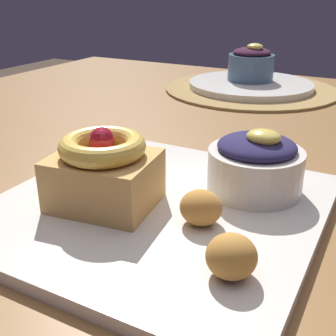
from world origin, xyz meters
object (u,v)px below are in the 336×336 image
object	(u,v)px
berry_ramekin	(256,164)
back_plate	(251,85)
front_plate	(158,208)
fritter_front	(231,256)
cake_slice	(104,171)
back_ramekin	(251,64)
fritter_middle	(201,208)

from	to	relation	value
berry_ramekin	back_plate	size ratio (longest dim) A/B	0.37
front_plate	berry_ramekin	size ratio (longest dim) A/B	3.14
front_plate	berry_ramekin	xyz separation A→B (m)	(0.07, 0.07, 0.03)
fritter_front	back_plate	size ratio (longest dim) A/B	0.15
cake_slice	back_plate	distance (m)	0.57
cake_slice	berry_ramekin	world-z (taller)	cake_slice
berry_ramekin	back_ramekin	size ratio (longest dim) A/B	1.00
cake_slice	berry_ramekin	size ratio (longest dim) A/B	1.08
back_plate	back_ramekin	xyz separation A→B (m)	(-0.01, 0.01, 0.04)
back_plate	back_ramekin	bearing A→B (deg)	115.56
back_plate	berry_ramekin	bearing A→B (deg)	-71.38
front_plate	fritter_front	bearing A→B (deg)	-35.71
berry_ramekin	back_ramekin	distance (m)	0.51
cake_slice	fritter_middle	xyz separation A→B (m)	(0.09, 0.01, -0.02)
fritter_front	back_ramekin	xyz separation A→B (m)	(-0.19, 0.62, 0.02)
fritter_front	back_plate	bearing A→B (deg)	107.04
front_plate	cake_slice	world-z (taller)	cake_slice
front_plate	back_ramekin	distance (m)	0.56
cake_slice	berry_ramekin	xyz separation A→B (m)	(0.11, 0.09, -0.01)
cake_slice	fritter_middle	world-z (taller)	cake_slice
cake_slice	back_plate	size ratio (longest dim) A/B	0.40
berry_ramekin	back_ramekin	xyz separation A→B (m)	(-0.17, 0.49, 0.01)
front_plate	back_plate	xyz separation A→B (m)	(-0.09, 0.54, 0.01)
back_ramekin	cake_slice	bearing A→B (deg)	-84.76
fritter_middle	cake_slice	bearing A→B (deg)	-174.14
cake_slice	back_plate	bearing A→B (deg)	94.71
berry_ramekin	back_plate	distance (m)	0.50
back_ramekin	front_plate	bearing A→B (deg)	-80.27
fritter_front	fritter_middle	size ratio (longest dim) A/B	0.99
back_ramekin	back_plate	bearing A→B (deg)	-64.44
cake_slice	back_plate	world-z (taller)	cake_slice
front_plate	berry_ramekin	bearing A→B (deg)	43.97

